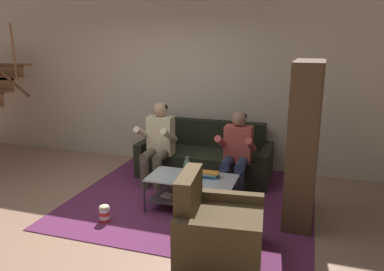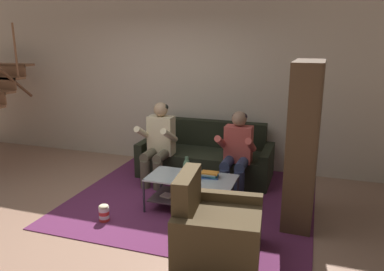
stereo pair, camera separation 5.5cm
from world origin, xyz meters
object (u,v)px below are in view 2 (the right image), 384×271
at_px(coffee_table, 192,189).
at_px(bookshelf, 306,157).
at_px(vase, 187,168).
at_px(person_seated_right, 237,150).
at_px(book_stack, 209,175).
at_px(couch, 206,158).
at_px(popcorn_tub, 104,213).
at_px(armchair, 215,230).
at_px(person_seated_left, 159,141).

distance_m(coffee_table, bookshelf, 1.44).
bearing_deg(vase, coffee_table, 18.20).
height_order(person_seated_right, coffee_table, person_seated_right).
bearing_deg(person_seated_right, book_stack, -106.91).
bearing_deg(vase, bookshelf, 9.69).
relative_size(couch, coffee_table, 1.85).
relative_size(couch, book_stack, 8.14).
xyz_separation_m(person_seated_right, bookshelf, (0.93, -0.52, 0.15)).
bearing_deg(book_stack, popcorn_tub, -147.47).
xyz_separation_m(coffee_table, vase, (-0.06, -0.02, 0.28)).
xyz_separation_m(armchair, popcorn_tub, (-1.44, 0.29, -0.18)).
relative_size(couch, bookshelf, 1.08).
relative_size(person_seated_left, popcorn_tub, 5.59).
bearing_deg(person_seated_left, couch, 40.60).
bearing_deg(bookshelf, book_stack, -172.66).
distance_m(bookshelf, popcorn_tub, 2.47).
height_order(person_seated_right, book_stack, person_seated_right).
bearing_deg(bookshelf, vase, -170.31).
bearing_deg(popcorn_tub, vase, 36.12).
bearing_deg(coffee_table, popcorn_tub, -144.85).
bearing_deg(coffee_table, couch, 98.07).
bearing_deg(person_seated_right, vase, -121.67).
height_order(couch, person_seated_right, person_seated_right).
distance_m(person_seated_right, bookshelf, 1.08).
height_order(person_seated_left, book_stack, person_seated_left).
distance_m(person_seated_left, popcorn_tub, 1.48).
xyz_separation_m(coffee_table, armchair, (0.55, -0.92, -0.00)).
distance_m(coffee_table, book_stack, 0.29).
relative_size(book_stack, armchair, 0.27).
bearing_deg(armchair, couch, 108.66).
relative_size(person_seated_left, vase, 4.51).
bearing_deg(couch, bookshelf, -34.13).
relative_size(armchair, popcorn_tub, 4.25).
xyz_separation_m(bookshelf, popcorn_tub, (-2.23, -0.85, -0.67)).
relative_size(person_seated_left, book_stack, 4.83).
bearing_deg(couch, armchair, -71.34).
xyz_separation_m(person_seated_right, book_stack, (-0.20, -0.66, -0.15)).
height_order(person_seated_left, person_seated_right, person_seated_left).
height_order(coffee_table, armchair, armchair).
xyz_separation_m(person_seated_left, vase, (0.71, -0.76, -0.09)).
distance_m(vase, book_stack, 0.30).
xyz_separation_m(bookshelf, armchair, (-0.79, -1.14, -0.49)).
height_order(coffee_table, vase, vase).
xyz_separation_m(person_seated_left, bookshelf, (2.10, -0.52, 0.12)).
bearing_deg(popcorn_tub, bookshelf, 20.78).
xyz_separation_m(couch, coffee_table, (0.18, -1.25, 0.01)).
height_order(person_seated_right, armchair, person_seated_right).
relative_size(coffee_table, armchair, 1.20).
xyz_separation_m(vase, book_stack, (0.27, 0.09, -0.09)).
distance_m(person_seated_left, book_stack, 1.20).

